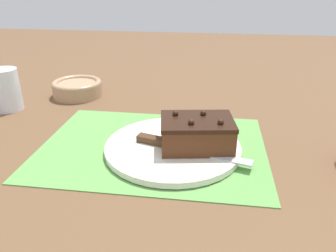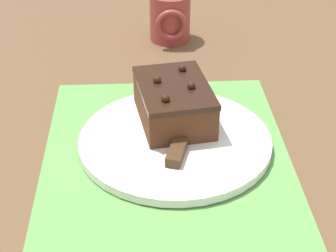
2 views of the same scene
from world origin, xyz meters
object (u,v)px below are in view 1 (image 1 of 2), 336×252
(chocolate_cake, at_px, (197,133))
(small_bowl, at_px, (77,88))
(cake_plate, at_px, (173,147))
(serving_knife, at_px, (173,145))
(drinking_glass, at_px, (6,90))

(chocolate_cake, relative_size, small_bowl, 1.08)
(cake_plate, distance_m, small_bowl, 0.44)
(chocolate_cake, distance_m, small_bowl, 0.47)
(cake_plate, bearing_deg, serving_knife, 96.86)
(chocolate_cake, xyz_separation_m, drinking_glass, (0.51, -0.17, 0.01))
(chocolate_cake, relative_size, drinking_glass, 1.41)
(serving_knife, bearing_deg, chocolate_cake, 120.49)
(cake_plate, xyz_separation_m, small_bowl, (0.32, -0.30, 0.01))
(chocolate_cake, distance_m, serving_knife, 0.05)
(small_bowl, bearing_deg, chocolate_cake, 141.03)
(chocolate_cake, bearing_deg, serving_knife, 14.30)
(cake_plate, relative_size, chocolate_cake, 1.78)
(cake_plate, xyz_separation_m, serving_knife, (-0.00, 0.01, 0.01))
(chocolate_cake, height_order, small_bowl, chocolate_cake)
(cake_plate, height_order, drinking_glass, drinking_glass)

